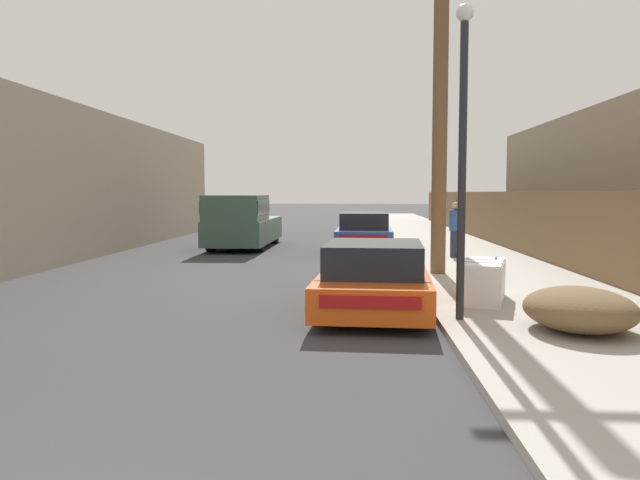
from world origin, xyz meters
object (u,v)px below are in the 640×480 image
at_px(parked_sports_car_red, 374,278).
at_px(pedestrian, 455,229).
at_px(car_parked_mid, 364,233).
at_px(pickup_truck, 242,222).
at_px(utility_pole, 440,84).
at_px(street_lamp, 463,139).
at_px(discarded_fridge, 483,281).
at_px(brush_pile, 579,309).

height_order(parked_sports_car_red, pedestrian, pedestrian).
relative_size(car_parked_mid, pickup_truck, 0.79).
relative_size(parked_sports_car_red, pickup_truck, 0.79).
xyz_separation_m(car_parked_mid, utility_pole, (1.62, -6.47, 3.90)).
xyz_separation_m(parked_sports_car_red, pedestrian, (2.64, 7.83, 0.40)).
xyz_separation_m(car_parked_mid, street_lamp, (1.21, -11.88, 2.18)).
bearing_deg(utility_pole, discarded_fridge, -86.01).
height_order(car_parked_mid, pedestrian, pedestrian).
distance_m(discarded_fridge, pickup_truck, 12.89).
bearing_deg(car_parked_mid, brush_pile, -76.06).
distance_m(utility_pole, pedestrian, 5.26).
bearing_deg(street_lamp, car_parked_mid, 95.83).
bearing_deg(parked_sports_car_red, car_parked_mid, 93.55).
bearing_deg(car_parked_mid, pickup_truck, 169.00).
xyz_separation_m(parked_sports_car_red, car_parked_mid, (0.02, 10.59, 0.08)).
bearing_deg(discarded_fridge, car_parked_mid, 116.13).
bearing_deg(utility_pole, brush_pile, -79.62).
distance_m(pickup_truck, utility_pole, 10.23).
bearing_deg(pickup_truck, brush_pile, 118.59).
height_order(street_lamp, pedestrian, street_lamp).
relative_size(parked_sports_car_red, car_parked_mid, 1.00).
distance_m(parked_sports_car_red, utility_pole, 5.96).
height_order(discarded_fridge, utility_pole, utility_pole).
bearing_deg(brush_pile, car_parked_mid, 102.27).
bearing_deg(parked_sports_car_red, pedestrian, 75.04).
bearing_deg(discarded_fridge, pedestrian, 100.15).
height_order(brush_pile, pedestrian, pedestrian).
xyz_separation_m(car_parked_mid, pickup_truck, (-4.39, 0.99, 0.32)).
xyz_separation_m(car_parked_mid, brush_pile, (2.73, -12.57, -0.22)).
height_order(utility_pole, pedestrian, utility_pole).
xyz_separation_m(pickup_truck, brush_pile, (7.13, -13.56, -0.54)).
distance_m(street_lamp, pedestrian, 9.42).
bearing_deg(discarded_fridge, street_lamp, -96.75).
height_order(pickup_truck, utility_pole, utility_pole).
relative_size(discarded_fridge, car_parked_mid, 0.39).
relative_size(parked_sports_car_red, pedestrian, 2.78).
xyz_separation_m(discarded_fridge, pedestrian, (0.73, 7.51, 0.48)).
height_order(car_parked_mid, brush_pile, car_parked_mid).
xyz_separation_m(car_parked_mid, pedestrian, (2.62, -2.76, 0.31)).
distance_m(utility_pole, brush_pile, 7.44).
bearing_deg(car_parked_mid, parked_sports_car_red, -88.46).
distance_m(discarded_fridge, pedestrian, 7.56).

